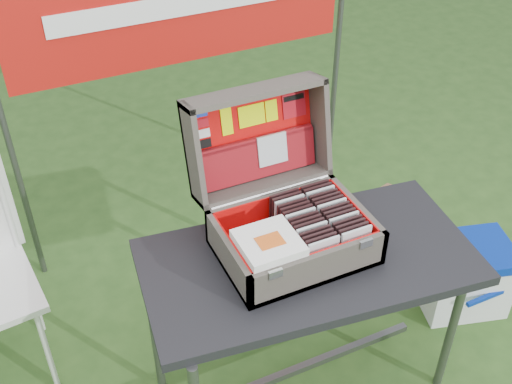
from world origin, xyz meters
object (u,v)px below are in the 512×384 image
suitcase (288,189)px  cooler (464,276)px  table (304,327)px  cardboard_box (372,227)px

suitcase → cooler: (0.98, -0.01, -0.83)m
table → cooler: table is taller
cardboard_box → cooler: bearing=-81.9°
table → suitcase: (-0.04, 0.11, 0.63)m
table → cooler: (0.94, 0.10, -0.20)m
suitcase → cooler: 1.28m
table → suitcase: 0.64m
table → cooler: size_ratio=2.99×
suitcase → cardboard_box: (0.77, 0.48, -0.83)m
suitcase → cardboard_box: suitcase is taller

